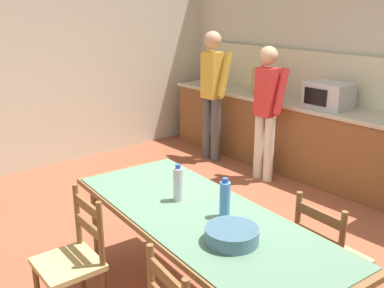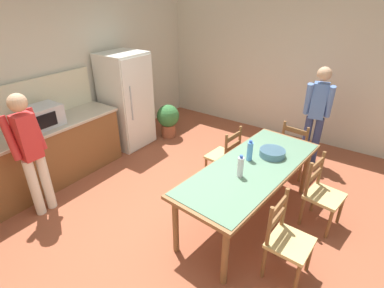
{
  "view_description": "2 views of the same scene",
  "coord_description": "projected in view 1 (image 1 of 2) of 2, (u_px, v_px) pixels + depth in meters",
  "views": [
    {
      "loc": [
        2.41,
        -2.41,
        2.13
      ],
      "look_at": [
        -0.12,
        -0.24,
        1.07
      ],
      "focal_mm": 42.0,
      "sensor_mm": 36.0,
      "label": 1
    },
    {
      "loc": [
        -2.49,
        -1.78,
        2.67
      ],
      "look_at": [
        0.06,
        0.01,
        1.05
      ],
      "focal_mm": 28.0,
      "sensor_mm": 36.0,
      "label": 2
    }
  ],
  "objects": [
    {
      "name": "paper_bag",
      "position": [
        262.0,
        81.0,
        6.01
      ],
      "size": [
        0.24,
        0.16,
        0.36
      ],
      "primitive_type": "cube",
      "color": "tan",
      "rests_on": "kitchen_counter"
    },
    {
      "name": "kitchen_counter",
      "position": [
        281.0,
        132.0,
        5.98
      ],
      "size": [
        3.57,
        0.66,
        0.92
      ],
      "color": "brown",
      "rests_on": "ground"
    },
    {
      "name": "serving_bowl",
      "position": [
        232.0,
        234.0,
        2.62
      ],
      "size": [
        0.32,
        0.32,
        0.09
      ],
      "color": "slate",
      "rests_on": "dining_table"
    },
    {
      "name": "ground_plane",
      "position": [
        222.0,
        259.0,
        3.89
      ],
      "size": [
        8.32,
        8.32,
        0.0
      ],
      "primitive_type": "plane",
      "color": "brown"
    },
    {
      "name": "bottle_off_centre",
      "position": [
        225.0,
        199.0,
        2.9
      ],
      "size": [
        0.07,
        0.07,
        0.27
      ],
      "color": "#4C8ED6",
      "rests_on": "dining_table"
    },
    {
      "name": "chair_side_near_left",
      "position": [
        73.0,
        261.0,
        3.06
      ],
      "size": [
        0.44,
        0.42,
        0.91
      ],
      "rotation": [
        0.0,
        0.0,
        -0.05
      ],
      "color": "brown",
      "rests_on": "ground"
    },
    {
      "name": "chair_side_far_right",
      "position": [
        328.0,
        259.0,
        3.08
      ],
      "size": [
        0.45,
        0.44,
        0.91
      ],
      "rotation": [
        0.0,
        0.0,
        3.05
      ],
      "color": "brown",
      "rests_on": "ground"
    },
    {
      "name": "person_at_sink",
      "position": [
        212.0,
        89.0,
        6.07
      ],
      "size": [
        0.44,
        0.3,
        1.76
      ],
      "rotation": [
        0.0,
        0.0,
        1.57
      ],
      "color": "#4C4C4C",
      "rests_on": "ground"
    },
    {
      "name": "dining_table",
      "position": [
        201.0,
        225.0,
        2.99
      ],
      "size": [
        2.27,
        1.05,
        0.79
      ],
      "rotation": [
        0.0,
        0.0,
        -0.09
      ],
      "color": "brown",
      "rests_on": "ground"
    },
    {
      "name": "bottle_near_centre",
      "position": [
        178.0,
        184.0,
        3.14
      ],
      "size": [
        0.07,
        0.07,
        0.27
      ],
      "color": "silver",
      "rests_on": "dining_table"
    },
    {
      "name": "microwave",
      "position": [
        329.0,
        95.0,
        5.29
      ],
      "size": [
        0.5,
        0.39,
        0.3
      ],
      "color": "#B2B7BC",
      "rests_on": "kitchen_counter"
    },
    {
      "name": "person_at_counter",
      "position": [
        266.0,
        107.0,
        5.37
      ],
      "size": [
        0.41,
        0.28,
        1.64
      ],
      "rotation": [
        0.0,
        0.0,
        1.57
      ],
      "color": "silver",
      "rests_on": "ground"
    },
    {
      "name": "counter_splashback",
      "position": [
        299.0,
        73.0,
        5.94
      ],
      "size": [
        3.53,
        0.03,
        0.6
      ],
      "primitive_type": "cube",
      "color": "beige",
      "rests_on": "kitchen_counter"
    },
    {
      "name": "wall_left",
      "position": [
        48.0,
        56.0,
        5.8
      ],
      "size": [
        0.12,
        5.2,
        2.9
      ],
      "primitive_type": "cube",
      "color": "beige",
      "rests_on": "ground"
    }
  ]
}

